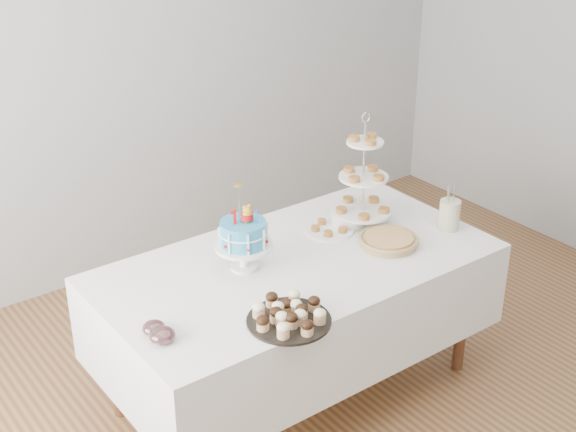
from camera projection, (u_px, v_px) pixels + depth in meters
floor at (332, 420)px, 3.97m from camera, size 5.00×5.00×0.00m
walls at (340, 169)px, 3.38m from camera, size 5.04×4.04×2.70m
table at (296, 301)px, 3.95m from camera, size 1.92×1.02×0.77m
birthday_cake at (244, 247)px, 3.73m from camera, size 0.27×0.27×0.42m
cupcake_tray at (289, 314)px, 3.36m from camera, size 0.36×0.36×0.08m
pie at (389, 240)px, 3.98m from camera, size 0.30×0.30×0.05m
tiered_stand at (364, 178)px, 4.12m from camera, size 0.31×0.31×0.61m
plate_stack at (348, 218)px, 4.19m from camera, size 0.18×0.18×0.07m
pastry_plate at (329, 229)px, 4.12m from camera, size 0.25×0.25×0.04m
jam_bowl_a at (154, 328)px, 3.29m from camera, size 0.10×0.10×0.06m
jam_bowl_b at (162, 335)px, 3.23m from camera, size 0.11×0.11×0.06m
utensil_pitcher at (450, 214)px, 4.12m from camera, size 0.11×0.11×0.24m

